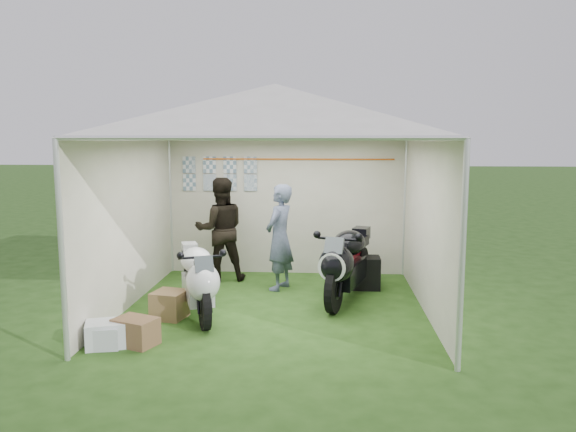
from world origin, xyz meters
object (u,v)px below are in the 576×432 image
person_blue_jacket (280,237)px  crate_3 (136,331)px  equipment_box (364,273)px  paddock_stand (361,275)px  person_dark_jacket (220,229)px  crate_2 (104,337)px  motorcycle_black (346,262)px  canopy_tent (275,117)px  crate_1 (170,305)px  crate_0 (106,334)px  motorcycle_white (198,278)px

person_blue_jacket → crate_3: bearing=-7.6°
equipment_box → person_blue_jacket: bearing=-173.8°
paddock_stand → person_dark_jacket: size_ratio=0.24×
equipment_box → crate_2: (-3.02, -2.71, -0.12)m
motorcycle_black → crate_3: (-2.40, -1.90, -0.42)m
canopy_tent → crate_1: size_ratio=14.46×
motorcycle_black → crate_1: 2.50m
canopy_tent → crate_2: canopy_tent is taller
paddock_stand → crate_0: bearing=-136.1°
canopy_tent → person_blue_jacket: size_ratio=3.50×
motorcycle_black → person_blue_jacket: bearing=167.4°
motorcycle_white → equipment_box: size_ratio=3.59×
person_dark_jacket → crate_2: (-0.73, -3.05, -0.72)m
crate_1 → crate_2: crate_1 is taller
person_blue_jacket → crate_0: bearing=-12.1°
person_dark_jacket → crate_1: size_ratio=4.29×
motorcycle_white → crate_2: bearing=-144.7°
person_dark_jacket → crate_2: 3.21m
crate_1 → motorcycle_white: bearing=15.5°
person_blue_jacket → motorcycle_white: bearing=-11.7°
person_dark_jacket → crate_0: bearing=60.2°
person_dark_jacket → person_blue_jacket: person_dark_jacket is taller
motorcycle_white → crate_3: 1.21m
motorcycle_white → crate_1: motorcycle_white is taller
canopy_tent → person_blue_jacket: bearing=91.3°
crate_1 → crate_3: bearing=-96.9°
person_blue_jacket → crate_3: 2.90m
paddock_stand → crate_1: 3.15m
crate_0 → crate_1: 1.12m
motorcycle_white → motorcycle_black: size_ratio=0.87×
equipment_box → crate_2: bearing=-138.1°
paddock_stand → crate_0: (-2.99, -2.87, -0.01)m
crate_3 → canopy_tent: bearing=47.2°
motorcycle_white → motorcycle_black: (1.93, 0.84, 0.06)m
canopy_tent → crate_2: size_ratio=16.98×
paddock_stand → equipment_box: (0.03, -0.21, 0.09)m
motorcycle_black → crate_2: size_ratio=6.05×
paddock_stand → crate_1: size_ratio=1.03×
motorcycle_black → crate_1: size_ratio=5.15×
person_dark_jacket → equipment_box: size_ratio=3.42×
canopy_tent → paddock_stand: canopy_tent is taller
equipment_box → motorcycle_black: bearing=-113.4°
crate_2 → crate_3: crate_3 is taller
equipment_box → crate_3: equipment_box is taller
equipment_box → crate_2: equipment_box is taller
canopy_tent → equipment_box: canopy_tent is taller
motorcycle_white → crate_1: 0.49m
person_blue_jacket → crate_1: (-1.30, -1.49, -0.63)m
equipment_box → crate_1: bearing=-147.8°
canopy_tent → crate_2: 3.44m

